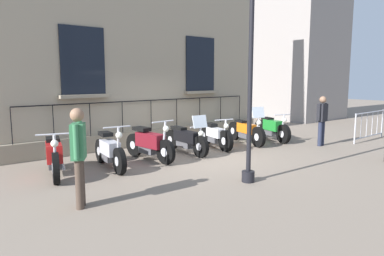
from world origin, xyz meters
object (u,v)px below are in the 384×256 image
at_px(motorcycle_red, 54,157).
at_px(motorcycle_white, 215,136).
at_px(pedestrian_standing, 79,152).
at_px(motorcycle_orange, 246,131).
at_px(motorcycle_silver, 110,152).
at_px(lamppost, 252,14).
at_px(motorcycle_black, 186,139).
at_px(motorcycle_green, 272,129).
at_px(motorcycle_maroon, 149,144).
at_px(pedestrian_walking, 322,118).
at_px(crowd_barrier, 369,125).

xyz_separation_m(motorcycle_red, motorcycle_white, (-0.06, 5.13, -0.06)).
bearing_deg(pedestrian_standing, motorcycle_orange, 108.63).
distance_m(motorcycle_silver, motorcycle_white, 3.82).
relative_size(motorcycle_silver, lamppost, 0.41).
bearing_deg(lamppost, motorcycle_white, 147.91).
distance_m(motorcycle_black, motorcycle_green, 3.81).
bearing_deg(motorcycle_maroon, pedestrian_walking, 71.48).
bearing_deg(motorcycle_green, motorcycle_orange, -97.35).
bearing_deg(motorcycle_black, motorcycle_red, -89.50).
bearing_deg(lamppost, pedestrian_walking, 104.17).
xyz_separation_m(lamppost, pedestrian_standing, (-0.82, -3.45, -2.55)).
xyz_separation_m(motorcycle_orange, crowd_barrier, (2.40, 3.92, 0.13)).
height_order(motorcycle_silver, lamppost, lamppost).
distance_m(motorcycle_green, pedestrian_walking, 1.83).
distance_m(motorcycle_silver, motorcycle_maroon, 1.27).
distance_m(motorcycle_white, motorcycle_orange, 1.37).
distance_m(pedestrian_standing, pedestrian_walking, 8.48).
relative_size(motorcycle_white, lamppost, 0.39).
distance_m(motorcycle_maroon, motorcycle_white, 2.55).
bearing_deg(motorcycle_green, motorcycle_black, -93.28).
xyz_separation_m(motorcycle_red, pedestrian_walking, (1.89, 8.14, 0.47)).
bearing_deg(crowd_barrier, motorcycle_green, -129.57).
bearing_deg(pedestrian_walking, crowd_barrier, 76.69).
height_order(motorcycle_orange, crowd_barrier, motorcycle_orange).
bearing_deg(motorcycle_orange, motorcycle_white, -93.65).
bearing_deg(motorcycle_silver, motorcycle_maroon, 96.19).
height_order(motorcycle_red, motorcycle_black, motorcycle_black).
distance_m(motorcycle_maroon, pedestrian_standing, 3.75).
bearing_deg(pedestrian_walking, motorcycle_red, -103.06).
bearing_deg(motorcycle_white, crowd_barrier, 64.83).
bearing_deg(motorcycle_black, motorcycle_orange, 88.63).
bearing_deg(motorcycle_red, motorcycle_maroon, 89.46).
bearing_deg(lamppost, motorcycle_red, -135.42).
distance_m(motorcycle_black, lamppost, 4.54).
bearing_deg(lamppost, motorcycle_silver, -149.06).
distance_m(motorcycle_maroon, pedestrian_walking, 5.88).
distance_m(motorcycle_red, pedestrian_standing, 2.42).
xyz_separation_m(motorcycle_red, motorcycle_orange, (0.03, 6.50, -0.03)).
bearing_deg(motorcycle_black, motorcycle_maroon, -87.48).
relative_size(motorcycle_orange, motorcycle_green, 1.06).
distance_m(motorcycle_white, lamppost, 4.93).
relative_size(pedestrian_standing, pedestrian_walking, 1.06).
relative_size(motorcycle_red, motorcycle_orange, 0.95).
height_order(motorcycle_white, motorcycle_orange, motorcycle_orange).
xyz_separation_m(pedestrian_standing, pedestrian_walking, (-0.44, 8.47, -0.07)).
bearing_deg(pedestrian_walking, motorcycle_silver, -104.20).
distance_m(motorcycle_red, motorcycle_black, 3.90).
bearing_deg(motorcycle_white, motorcycle_black, -88.83).
distance_m(motorcycle_black, crowd_barrier, 6.97).
bearing_deg(motorcycle_orange, motorcycle_green, 82.65).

